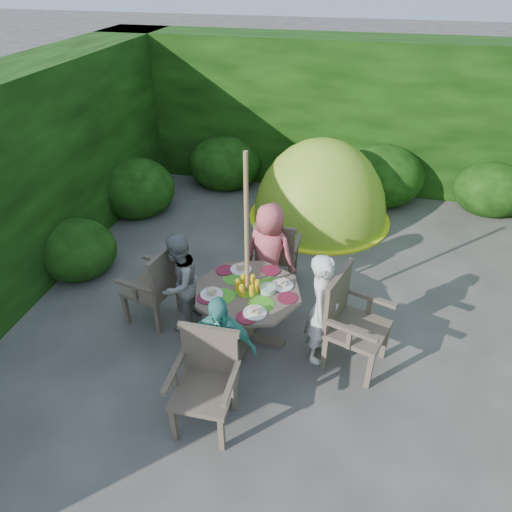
% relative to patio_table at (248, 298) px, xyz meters
% --- Properties ---
extents(ground, '(60.00, 60.00, 0.00)m').
position_rel_patio_table_xyz_m(ground, '(0.79, 0.58, -0.57)').
color(ground, '#403E39').
rests_on(ground, ground).
extents(hedge_enclosure, '(9.00, 9.00, 2.50)m').
position_rel_patio_table_xyz_m(hedge_enclosure, '(0.79, 1.91, 0.68)').
color(hedge_enclosure, black).
rests_on(hedge_enclosure, ground).
extents(patio_table, '(1.27, 1.27, 0.81)m').
position_rel_patio_table_xyz_m(patio_table, '(0.00, 0.00, 0.00)').
color(patio_table, '#473B2F').
rests_on(patio_table, ground).
extents(parasol_pole, '(0.05, 0.05, 2.20)m').
position_rel_patio_table_xyz_m(parasol_pole, '(-0.00, -0.00, 0.53)').
color(parasol_pole, olive).
rests_on(parasol_pole, ground).
extents(garden_chair_right, '(0.71, 0.75, 1.02)m').
position_rel_patio_table_xyz_m(garden_chair_right, '(1.08, -0.08, -0.02)').
color(garden_chair_right, '#473B2F').
rests_on(garden_chair_right, ground).
extents(garden_chair_left, '(0.60, 0.65, 0.95)m').
position_rel_patio_table_xyz_m(garden_chair_left, '(-1.10, 0.09, -0.07)').
color(garden_chair_left, '#473B2F').
rests_on(garden_chair_left, ground).
extents(garden_chair_back, '(0.54, 0.48, 0.89)m').
position_rel_patio_table_xyz_m(garden_chair_back, '(0.10, 1.10, -0.10)').
color(garden_chair_back, '#473B2F').
rests_on(garden_chair_back, ground).
extents(garden_chair_front, '(0.56, 0.51, 0.94)m').
position_rel_patio_table_xyz_m(garden_chair_front, '(-0.11, -1.09, -0.07)').
color(garden_chair_front, '#473B2F').
rests_on(garden_chair_front, ground).
extents(child_right, '(0.36, 0.50, 1.27)m').
position_rel_patio_table_xyz_m(child_right, '(0.79, -0.07, 0.06)').
color(child_right, silver).
rests_on(child_right, ground).
extents(child_left, '(0.52, 0.63, 1.18)m').
position_rel_patio_table_xyz_m(child_left, '(-0.80, 0.07, 0.02)').
color(child_left, gray).
rests_on(child_left, ground).
extents(child_back, '(0.71, 0.55, 1.28)m').
position_rel_patio_table_xyz_m(child_back, '(0.07, 0.80, 0.07)').
color(child_back, '#D1565C').
rests_on(child_back, ground).
extents(child_front, '(0.72, 0.37, 1.18)m').
position_rel_patio_table_xyz_m(child_front, '(-0.08, -0.80, 0.02)').
color(child_front, teal).
rests_on(child_front, ground).
extents(dome_tent, '(2.47, 2.47, 2.60)m').
position_rel_patio_table_xyz_m(dome_tent, '(0.45, 2.97, -0.57)').
color(dome_tent, '#7EC225').
rests_on(dome_tent, ground).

